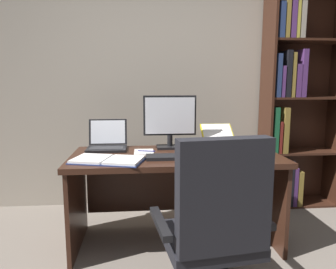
# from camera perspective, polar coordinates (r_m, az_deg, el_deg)

# --- Properties ---
(wall_back) EXTENTS (5.26, 0.12, 2.69)m
(wall_back) POSITION_cam_1_polar(r_m,az_deg,el_deg) (3.34, 1.11, 10.62)
(wall_back) COLOR #A89E8E
(wall_back) RESTS_ON ground
(desk) EXTENTS (1.59, 0.74, 0.72)m
(desk) POSITION_cam_1_polar(r_m,az_deg,el_deg) (2.56, 1.16, -7.52)
(desk) COLOR #381E14
(desk) RESTS_ON ground
(bookshelf) EXTENTS (0.78, 0.33, 2.24)m
(bookshelf) POSITION_cam_1_polar(r_m,az_deg,el_deg) (3.45, 21.58, 5.33)
(bookshelf) COLOR #381E14
(bookshelf) RESTS_ON ground
(office_chair) EXTENTS (0.65, 0.60, 1.00)m
(office_chair) POSITION_cam_1_polar(r_m,az_deg,el_deg) (1.82, 8.32, -18.29)
(office_chair) COLOR black
(office_chair) RESTS_ON ground
(monitor) EXTENTS (0.44, 0.16, 0.44)m
(monitor) POSITION_cam_1_polar(r_m,az_deg,el_deg) (2.63, 0.34, 2.23)
(monitor) COLOR black
(monitor) RESTS_ON desk
(laptop) EXTENTS (0.32, 0.29, 0.24)m
(laptop) POSITION_cam_1_polar(r_m,az_deg,el_deg) (2.66, -10.91, -1.52)
(laptop) COLOR black
(laptop) RESTS_ON desk
(keyboard) EXTENTS (0.42, 0.15, 0.02)m
(keyboard) POSITION_cam_1_polar(r_m,az_deg,el_deg) (2.29, 1.26, -4.04)
(keyboard) COLOR black
(keyboard) RESTS_ON desk
(computer_mouse) EXTENTS (0.06, 0.10, 0.04)m
(computer_mouse) POSITION_cam_1_polar(r_m,az_deg,el_deg) (2.35, 8.58, -3.66)
(computer_mouse) COLOR black
(computer_mouse) RESTS_ON desk
(reading_stand_with_book) EXTENTS (0.28, 0.28, 0.18)m
(reading_stand_with_book) POSITION_cam_1_polar(r_m,az_deg,el_deg) (2.79, 9.01, -0.23)
(reading_stand_with_book) COLOR black
(reading_stand_with_book) RESTS_ON desk
(open_binder) EXTENTS (0.54, 0.39, 0.02)m
(open_binder) POSITION_cam_1_polar(r_m,az_deg,el_deg) (2.24, -10.82, -4.52)
(open_binder) COLOR navy
(open_binder) RESTS_ON desk
(notepad) EXTENTS (0.15, 0.21, 0.01)m
(notepad) POSITION_cam_1_polar(r_m,az_deg,el_deg) (2.49, -4.37, -3.19)
(notepad) COLOR white
(notepad) RESTS_ON desk
(pen) EXTENTS (0.14, 0.04, 0.01)m
(pen) POSITION_cam_1_polar(r_m,az_deg,el_deg) (2.49, -3.91, -2.98)
(pen) COLOR navy
(pen) RESTS_ON notepad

